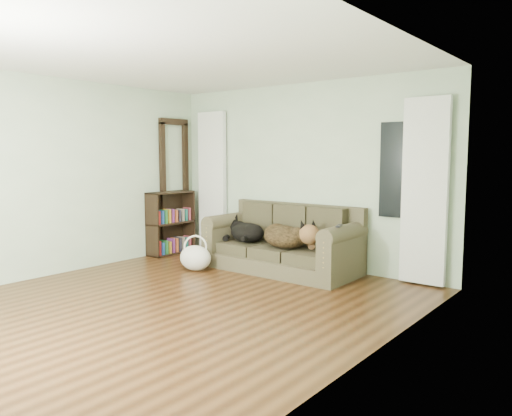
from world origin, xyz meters
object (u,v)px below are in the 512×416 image
Objects in this scene: dog_black_lab at (245,232)px; dog_shepherd at (287,238)px; tote_bag at (195,259)px; sofa at (281,238)px; bookshelf at (171,223)px.

dog_black_lab is 0.78m from dog_shepherd.
sofa is at bearing 37.75° from tote_bag.
sofa reaches higher than tote_bag.
sofa is 0.61m from dog_black_lab.
dog_shepherd is at bearing -6.51° from bookshelf.
tote_bag is 0.48× the size of bookshelf.
dog_black_lab is 1.48m from bookshelf.
sofa is 3.20× the size of dog_black_lab.
bookshelf is at bearing 152.55° from tote_bag.
dog_shepherd is (0.78, -0.06, 0.01)m from dog_black_lab.
dog_black_lab is 0.83m from tote_bag.
sofa is at bearing 34.65° from dog_black_lab.
dog_shepherd reaches higher than tote_bag.
sofa is at bearing -4.04° from bookshelf.
dog_black_lab is 1.39× the size of tote_bag.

